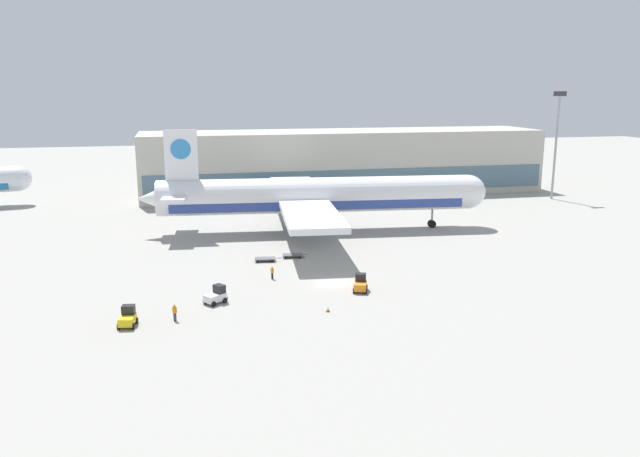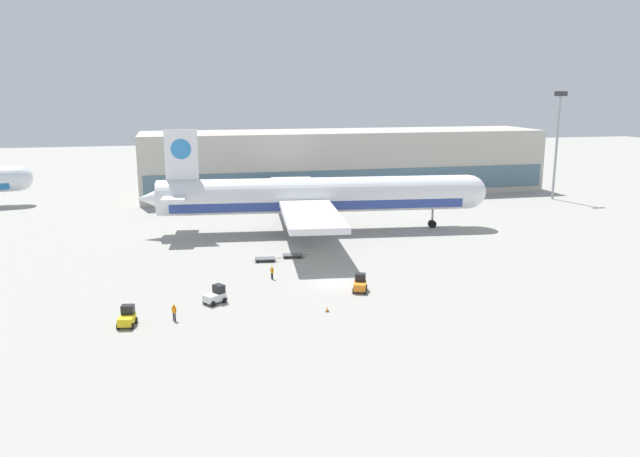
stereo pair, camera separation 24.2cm
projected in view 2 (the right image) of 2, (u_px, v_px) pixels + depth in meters
The scene contains 12 objects.
ground_plane at pixel (332, 283), 76.42m from camera, with size 400.00×400.00×0.00m, color #9E9B93.
terminal_building at pixel (345, 162), 141.85m from camera, with size 90.00×18.20×14.00m.
light_mast at pixel (557, 137), 131.59m from camera, with size 2.80×0.50×22.74m.
airplane_main at pixel (313, 197), 103.06m from camera, with size 58.04×48.55×17.00m.
baggage_tug_foreground at pixel (360, 284), 73.31m from camera, with size 2.28×2.76×2.00m.
baggage_tug_mid at pixel (127, 317), 62.62m from camera, with size 1.98×2.64×2.00m.
baggage_tug_far at pixel (216, 295), 69.22m from camera, with size 2.81×2.62×2.00m.
baggage_dolly_lead at pixel (265, 259), 85.97m from camera, with size 3.77×1.82×0.48m.
baggage_dolly_second at pixel (293, 255), 87.91m from camera, with size 3.77×1.82×0.48m.
ground_crew_near at pixel (174, 311), 63.89m from camera, with size 0.48×0.39×1.79m.
ground_crew_far at pixel (272, 272), 77.86m from camera, with size 0.38×0.49×1.69m.
traffic_cone_near at pixel (327, 309), 66.62m from camera, with size 0.40×0.40×0.56m.
Camera 2 is at (-17.62, -70.92, 23.37)m, focal length 35.00 mm.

